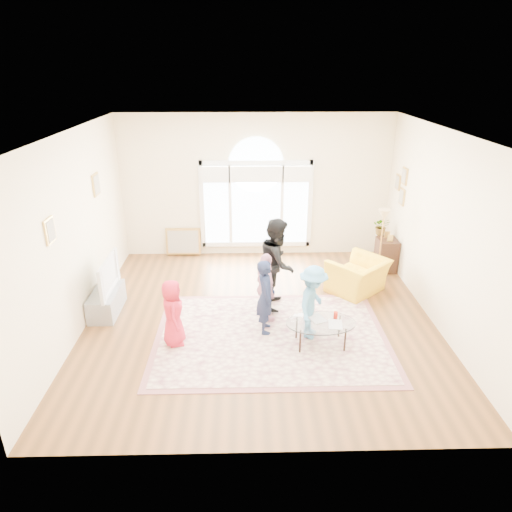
{
  "coord_description": "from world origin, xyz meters",
  "views": [
    {
      "loc": [
        -0.24,
        -6.96,
        4.17
      ],
      "look_at": [
        -0.07,
        0.3,
        1.07
      ],
      "focal_mm": 32.0,
      "sensor_mm": 36.0,
      "label": 1
    }
  ],
  "objects_px": {
    "area_rug": "(271,336)",
    "tv_console": "(107,301)",
    "television": "(103,275)",
    "armchair": "(358,276)",
    "coffee_table": "(321,323)"
  },
  "relations": [
    {
      "from": "television",
      "to": "coffee_table",
      "type": "relative_size",
      "value": 0.96
    },
    {
      "from": "tv_console",
      "to": "armchair",
      "type": "bearing_deg",
      "value": 8.41
    },
    {
      "from": "coffee_table",
      "to": "television",
      "type": "bearing_deg",
      "value": 160.79
    },
    {
      "from": "coffee_table",
      "to": "armchair",
      "type": "xyz_separation_m",
      "value": [
        1.01,
        1.84,
        -0.06
      ]
    },
    {
      "from": "television",
      "to": "coffee_table",
      "type": "height_order",
      "value": "television"
    },
    {
      "from": "area_rug",
      "to": "armchair",
      "type": "bearing_deg",
      "value": 41.47
    },
    {
      "from": "coffee_table",
      "to": "tv_console",
      "type": "bearing_deg",
      "value": 160.83
    },
    {
      "from": "television",
      "to": "armchair",
      "type": "distance_m",
      "value": 4.74
    },
    {
      "from": "tv_console",
      "to": "coffee_table",
      "type": "bearing_deg",
      "value": -17.29
    },
    {
      "from": "area_rug",
      "to": "television",
      "type": "bearing_deg",
      "value": 163.26
    },
    {
      "from": "tv_console",
      "to": "armchair",
      "type": "xyz_separation_m",
      "value": [
        4.68,
        0.69,
        0.13
      ]
    },
    {
      "from": "television",
      "to": "armchair",
      "type": "xyz_separation_m",
      "value": [
        4.68,
        0.69,
        -0.39
      ]
    },
    {
      "from": "area_rug",
      "to": "tv_console",
      "type": "relative_size",
      "value": 3.6
    },
    {
      "from": "coffee_table",
      "to": "armchair",
      "type": "bearing_deg",
      "value": 59.37
    },
    {
      "from": "tv_console",
      "to": "armchair",
      "type": "height_order",
      "value": "armchair"
    }
  ]
}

